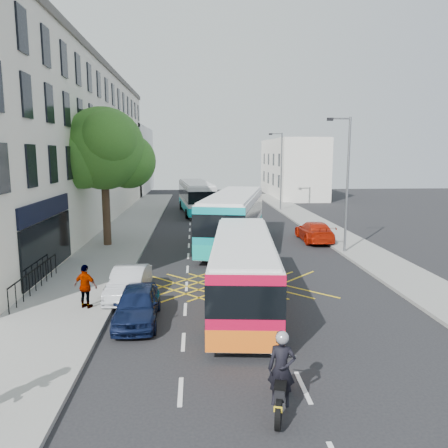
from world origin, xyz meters
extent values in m
plane|color=black|center=(0.00, 0.00, 0.00)|extent=(120.00, 120.00, 0.00)
cube|color=gray|center=(-8.50, 15.00, 0.07)|extent=(5.00, 70.00, 0.15)
cube|color=gray|center=(7.50, 15.00, 0.07)|extent=(3.00, 70.00, 0.15)
cube|color=beige|center=(-14.00, 24.50, 6.50)|extent=(8.00, 45.00, 13.00)
cube|color=#59544C|center=(-14.00, 24.50, 13.25)|extent=(8.30, 45.00, 0.50)
cube|color=black|center=(-9.95, 8.00, 3.40)|extent=(0.12, 7.00, 0.90)
cube|color=black|center=(-9.95, 8.00, 1.60)|extent=(0.12, 7.00, 2.60)
cube|color=silver|center=(-14.00, 55.00, 5.00)|extent=(8.00, 20.00, 10.00)
cube|color=silver|center=(11.00, 48.00, 4.00)|extent=(6.00, 18.00, 8.00)
cylinder|color=#382619|center=(-8.50, 15.00, 2.35)|extent=(0.50, 0.50, 4.40)
sphere|color=#285719|center=(-8.50, 15.00, 6.35)|extent=(5.20, 5.20, 5.20)
sphere|color=#285719|center=(-7.10, 15.80, 5.55)|extent=(3.60, 3.60, 3.60)
sphere|color=#285719|center=(-9.70, 14.40, 5.75)|extent=(3.80, 3.80, 3.80)
sphere|color=#285719|center=(-7.90, 13.70, 6.95)|extent=(3.40, 3.40, 3.40)
sphere|color=#285719|center=(-9.30, 16.10, 7.35)|extent=(3.20, 3.20, 3.20)
cylinder|color=slate|center=(6.30, 12.00, 4.15)|extent=(0.14, 0.14, 8.00)
cylinder|color=slate|center=(5.70, 12.00, 8.05)|extent=(1.20, 0.10, 0.10)
cube|color=black|center=(5.10, 12.00, 8.00)|extent=(0.35, 0.15, 0.18)
cylinder|color=slate|center=(6.30, 32.00, 4.15)|extent=(0.14, 0.14, 8.00)
cylinder|color=slate|center=(5.70, 32.00, 8.05)|extent=(1.20, 0.10, 0.10)
cube|color=black|center=(5.10, 32.00, 8.00)|extent=(0.35, 0.15, 0.18)
cube|color=silver|center=(-0.89, 3.36, 1.52)|extent=(3.23, 10.14, 2.40)
cube|color=silver|center=(-0.89, 3.36, 2.76)|extent=(3.03, 9.93, 0.11)
cube|color=black|center=(-0.89, 3.36, 1.86)|extent=(3.30, 10.21, 1.00)
cube|color=orange|center=(-0.89, 3.36, 0.68)|extent=(3.29, 10.20, 0.68)
cube|color=#BF0A30|center=(-1.37, -1.57, 1.54)|extent=(2.30, 0.33, 2.27)
cube|color=#FF0C0C|center=(-2.25, -1.49, 0.91)|extent=(0.25, 0.08, 0.25)
cube|color=#FF0C0C|center=(-0.49, -1.67, 0.91)|extent=(0.25, 0.08, 0.25)
cylinder|color=black|center=(-1.75, 6.18, 0.41)|extent=(0.33, 0.84, 0.82)
cylinder|color=black|center=(0.51, 5.95, 0.41)|extent=(0.33, 0.84, 0.82)
cylinder|color=black|center=(-2.34, 0.13, 0.41)|extent=(0.33, 0.84, 0.82)
cylinder|color=black|center=(-0.09, -0.09, 0.41)|extent=(0.33, 0.84, 0.82)
cube|color=silver|center=(-0.20, 14.97, 1.87)|extent=(5.43, 12.56, 2.95)
cube|color=silver|center=(-0.20, 14.97, 3.40)|extent=(5.16, 12.27, 0.13)
cube|color=black|center=(-0.20, 14.97, 2.28)|extent=(5.50, 12.63, 1.22)
cube|color=#0DA79B|center=(-0.20, 14.97, 0.84)|extent=(5.49, 12.62, 0.84)
cube|color=#0C8D95|center=(-1.55, 9.03, 1.89)|extent=(2.78, 0.72, 2.78)
cube|color=#FF0C0C|center=(-2.67, 9.27, 1.11)|extent=(0.26, 0.11, 0.25)
cube|color=#FF0C0C|center=(-0.44, 8.76, 1.11)|extent=(0.26, 0.11, 0.25)
cylinder|color=black|center=(-0.82, 18.54, 0.50)|extent=(0.53, 1.05, 1.00)
cylinder|color=black|center=(1.90, 17.92, 0.50)|extent=(0.53, 1.05, 1.00)
cylinder|color=black|center=(-2.47, 11.26, 0.50)|extent=(0.53, 1.05, 1.00)
cylinder|color=black|center=(0.24, 10.64, 0.50)|extent=(0.53, 1.05, 1.00)
cube|color=silver|center=(-2.65, 31.00, 1.72)|extent=(3.76, 11.50, 2.72)
cube|color=silver|center=(-2.65, 31.00, 3.13)|extent=(3.53, 11.26, 0.12)
cube|color=black|center=(-2.65, 31.00, 2.11)|extent=(3.82, 11.57, 1.13)
cube|color=#0EA7AE|center=(-2.65, 31.00, 0.77)|extent=(3.81, 11.56, 0.77)
cube|color=silver|center=(-2.06, 25.42, 1.75)|extent=(2.60, 0.38, 2.57)
cube|color=#FF0C0C|center=(-3.08, 25.30, 1.03)|extent=(0.25, 0.09, 0.25)
cube|color=#FF0C0C|center=(-1.03, 25.52, 1.03)|extent=(0.25, 0.09, 0.25)
cylinder|color=black|center=(-4.26, 33.93, 0.46)|extent=(0.38, 0.95, 0.92)
cylinder|color=black|center=(-1.71, 34.20, 0.46)|extent=(0.38, 0.95, 0.92)
cylinder|color=black|center=(-3.53, 27.09, 0.46)|extent=(0.38, 0.95, 0.92)
cylinder|color=black|center=(-0.97, 27.36, 0.46)|extent=(0.38, 0.95, 0.92)
cylinder|color=black|center=(-0.98, -4.68, 0.33)|extent=(0.30, 0.68, 0.67)
cylinder|color=black|center=(-0.56, -3.17, 0.33)|extent=(0.30, 0.68, 0.67)
cube|color=black|center=(-0.77, -3.93, 0.65)|extent=(0.56, 1.27, 0.23)
cube|color=black|center=(-0.70, -3.67, 0.83)|extent=(0.41, 0.53, 0.21)
cube|color=black|center=(-0.84, -4.18, 0.78)|extent=(0.40, 0.58, 0.10)
cylinder|color=slate|center=(-0.57, -3.22, 0.73)|extent=(0.18, 0.45, 0.88)
cylinder|color=slate|center=(-0.62, -3.37, 1.10)|extent=(0.61, 0.21, 0.04)
cube|color=gold|center=(-1.03, -4.85, 0.57)|extent=(0.19, 0.07, 0.14)
imported|color=black|center=(-0.79, -3.98, 1.06)|extent=(0.75, 0.59, 1.80)
sphere|color=#99999E|center=(-0.79, -3.98, 1.83)|extent=(0.31, 0.31, 0.31)
imported|color=#0E1838|center=(-4.90, 1.84, 0.65)|extent=(1.61, 3.85, 1.30)
imported|color=#B6B9BF|center=(-5.60, 4.63, 0.64)|extent=(1.62, 3.96, 1.28)
imported|color=red|center=(5.50, 15.90, 0.70)|extent=(2.03, 4.83, 1.39)
imported|color=#46484E|center=(-1.71, 42.68, 0.66)|extent=(2.73, 4.98, 1.32)
imported|color=#A8ABAF|center=(2.98, 37.84, 0.62)|extent=(1.75, 3.73, 1.23)
imported|color=black|center=(2.50, 45.80, 0.75)|extent=(1.65, 4.56, 1.50)
imported|color=gray|center=(-7.00, 3.04, 1.00)|extent=(1.08, 0.77, 1.71)
camera|label=1|loc=(-2.78, -13.43, 6.06)|focal=35.00mm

